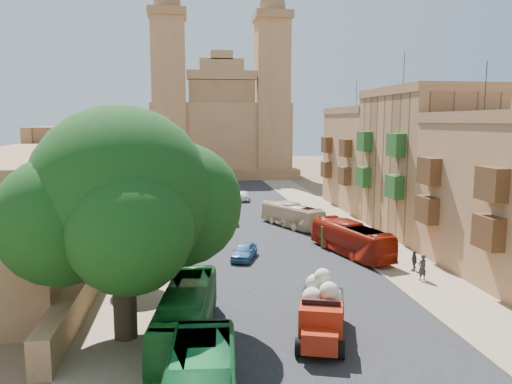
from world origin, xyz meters
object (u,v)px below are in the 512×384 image
object	(u,v)px
church	(220,127)
olive_pickup	(332,232)
pedestrian_c	(414,261)
street_tree_c	(155,189)
bus_red_east	(351,239)
car_cream	(284,219)
pedestrian_a	(422,267)
red_truck	(322,310)
car_white_b	(244,196)
ficus_tree	(123,203)
street_tree_b	(146,202)
bus_cream_east	(292,215)
car_blue_a	(244,251)
street_tree_d	(161,174)
car_blue_b	(229,190)
car_white_a	(229,217)
car_dkblue	(200,205)
bus_green_north	(187,315)
street_tree_a	(131,231)

from	to	relation	value
church	olive_pickup	size ratio (longest dim) A/B	7.41
church	pedestrian_c	size ratio (longest dim) A/B	24.56
street_tree_c	bus_red_east	world-z (taller)	street_tree_c
olive_pickup	car_cream	distance (m)	8.69
pedestrian_a	pedestrian_c	bearing A→B (deg)	-115.60
red_truck	bus_red_east	bearing A→B (deg)	66.53
car_white_b	red_truck	bearing A→B (deg)	96.03
ficus_tree	pedestrian_c	xyz separation A→B (m)	(18.96, 8.53, -6.02)
street_tree_b	bus_cream_east	world-z (taller)	street_tree_b
car_blue_a	pedestrian_a	distance (m)	13.16
street_tree_d	car_blue_b	size ratio (longest dim) A/B	1.36
car_white_a	car_blue_b	distance (m)	20.49
ficus_tree	car_cream	xyz separation A→B (m)	(12.85, 25.78, -6.18)
street_tree_d	car_dkblue	xyz separation A→B (m)	(5.00, -9.37, -2.88)
street_tree_b	car_blue_a	xyz separation A→B (m)	(7.88, -6.76, -2.95)
church	bus_green_north	bearing A→B (deg)	-94.92
church	bus_cream_east	bearing A→B (deg)	-85.44
ficus_tree	street_tree_d	bearing A→B (deg)	90.78
street_tree_a	car_blue_b	xyz separation A→B (m)	(9.50, 39.52, -2.99)
car_dkblue	pedestrian_c	world-z (taller)	pedestrian_c
church	pedestrian_a	world-z (taller)	church
ficus_tree	street_tree_a	world-z (taller)	ficus_tree
street_tree_a	bus_green_north	bearing A→B (deg)	-68.57
ficus_tree	pedestrian_c	bearing A→B (deg)	24.23
street_tree_d	pedestrian_c	world-z (taller)	street_tree_d
church	ficus_tree	distance (m)	75.25
bus_cream_east	car_white_a	distance (m)	6.71
car_white_a	car_white_b	size ratio (longest dim) A/B	1.07
car_white_b	pedestrian_a	bearing A→B (deg)	110.23
olive_pickup	street_tree_c	bearing A→B (deg)	138.28
ficus_tree	pedestrian_a	bearing A→B (deg)	19.21
car_cream	bus_green_north	bearing A→B (deg)	52.72
church	street_tree_a	world-z (taller)	church
bus_red_east	car_white_b	size ratio (longest dim) A/B	2.34
bus_red_east	bus_cream_east	world-z (taller)	bus_red_east
church	street_tree_a	xyz separation A→B (m)	(-10.00, -66.61, -5.87)
street_tree_d	car_cream	world-z (taller)	street_tree_d
street_tree_c	bus_red_east	bearing A→B (deg)	-48.38
ficus_tree	car_dkblue	distance (m)	35.42
street_tree_d	car_dkblue	world-z (taller)	street_tree_d
car_cream	car_dkblue	size ratio (longest dim) A/B	0.84
street_tree_a	red_truck	distance (m)	13.93
olive_pickup	car_dkblue	bearing A→B (deg)	123.27
car_white_a	street_tree_b	bearing A→B (deg)	-138.51
red_truck	car_cream	bearing A→B (deg)	82.91
street_tree_a	street_tree_c	xyz separation A→B (m)	(0.00, 24.00, -0.52)
ficus_tree	red_truck	size ratio (longest dim) A/B	1.93
ficus_tree	car_white_b	distance (m)	43.62
street_tree_b	street_tree_c	world-z (taller)	street_tree_b
bus_cream_east	car_white_a	world-z (taller)	bus_cream_east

